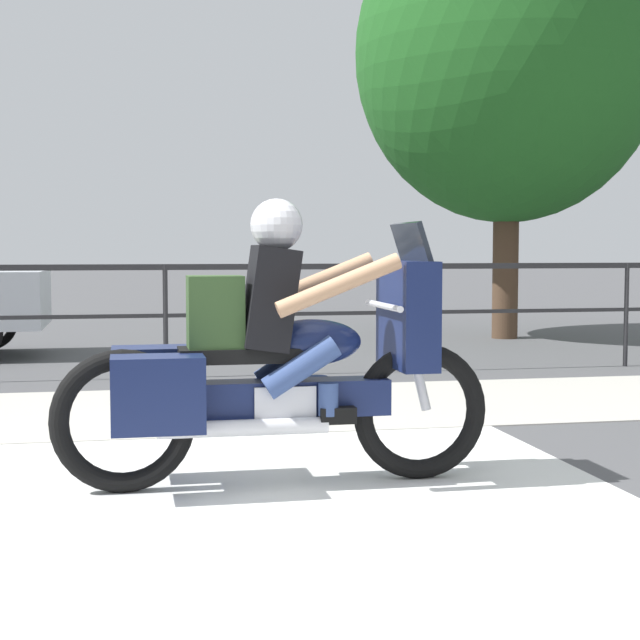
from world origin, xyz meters
The scene contains 6 objects.
ground_plane centered at (0.00, 0.00, 0.00)m, with size 120.00×120.00×0.00m, color #4C4C4F.
sidewalk_band centered at (0.00, 3.40, 0.01)m, with size 44.00×2.40×0.01m, color #B7B2A8.
crosswalk_band centered at (0.44, -0.20, 0.00)m, with size 3.64×6.00×0.01m, color silver.
fence_railing centered at (0.00, 5.44, 0.92)m, with size 36.00×0.05×1.16m.
motorcycle centered at (0.41, 0.73, 0.71)m, with size 2.46×0.76×1.60m.
tree_behind_sign centered at (5.07, 8.94, 4.12)m, with size 4.42×4.42×6.56m.
Camera 1 is at (-0.40, -4.61, 1.33)m, focal length 55.00 mm.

